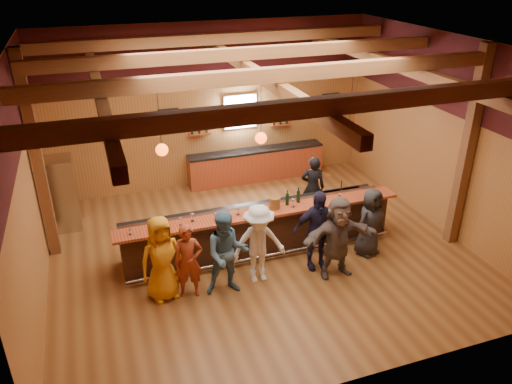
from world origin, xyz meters
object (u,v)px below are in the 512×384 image
at_px(ice_bucket, 275,203).
at_px(customer_denim, 227,253).
at_px(customer_navy, 317,230).
at_px(bartender, 313,187).
at_px(stainless_fridge, 61,194).
at_px(customer_white, 259,244).
at_px(customer_orange, 162,259).
at_px(customer_redvest, 188,261).
at_px(back_bar_cabinet, 256,165).
at_px(customer_dark, 370,222).
at_px(bottle_a, 287,199).
at_px(bar_counter, 259,228).
at_px(customer_brown, 338,237).

bearing_deg(ice_bucket, customer_denim, -143.23).
xyz_separation_m(customer_navy, bartender, (0.87, 2.06, -0.08)).
height_order(customer_navy, bartender, customer_navy).
bearing_deg(bartender, stainless_fridge, 8.67).
relative_size(stainless_fridge, customer_white, 1.05).
bearing_deg(bartender, customer_orange, 49.12).
bearing_deg(customer_orange, customer_redvest, -23.50).
bearing_deg(back_bar_cabinet, customer_navy, -93.54).
bearing_deg(customer_navy, ice_bucket, 132.86).
bearing_deg(stainless_fridge, bartender, -13.99).
bearing_deg(customer_dark, back_bar_cabinet, 83.87).
xyz_separation_m(back_bar_cabinet, customer_dark, (1.03, -4.56, 0.31)).
xyz_separation_m(ice_bucket, bottle_a, (0.31, 0.06, 0.01)).
height_order(bar_counter, bartender, bartender).
xyz_separation_m(stainless_fridge, ice_bucket, (4.38, -2.72, 0.34)).
relative_size(back_bar_cabinet, ice_bucket, 15.71).
bearing_deg(customer_redvest, customer_dark, 10.90).
distance_m(ice_bucket, bottle_a, 0.32).
bearing_deg(bartender, ice_bucket, 62.47).
distance_m(customer_white, bartender, 3.04).
distance_m(back_bar_cabinet, stainless_fridge, 5.43).
xyz_separation_m(stainless_fridge, customer_orange, (1.79, -3.50, -0.03)).
xyz_separation_m(customer_brown, ice_bucket, (-0.90, 1.21, 0.35)).
distance_m(stainless_fridge, customer_denim, 4.80).
relative_size(bar_counter, customer_orange, 3.61).
bearing_deg(customer_redvest, stainless_fridge, 130.88).
distance_m(back_bar_cabinet, customer_navy, 4.67).
bearing_deg(customer_orange, customer_white, -14.60).
relative_size(customer_redvest, bottle_a, 4.38).
bearing_deg(bar_counter, stainless_fridge, 149.24).
distance_m(customer_denim, customer_brown, 2.29).
xyz_separation_m(stainless_fridge, bartender, (5.88, -1.47, -0.09)).
bearing_deg(back_bar_cabinet, bottle_a, -99.09).
xyz_separation_m(customer_white, bartender, (2.18, 2.12, -0.04)).
height_order(bartender, ice_bucket, bartender).
xyz_separation_m(customer_white, customer_dark, (2.63, 0.15, -0.07)).
bearing_deg(customer_denim, bottle_a, 41.85).
bearing_deg(customer_redvest, back_bar_cabinet, 65.95).
bearing_deg(bartender, customer_dark, 125.55).
height_order(customer_white, customer_navy, customer_navy).
bearing_deg(customer_orange, bar_counter, 12.37).
height_order(customer_navy, bottle_a, customer_navy).
bearing_deg(customer_orange, ice_bucket, 4.89).
xyz_separation_m(stainless_fridge, bottle_a, (4.70, -2.66, 0.35)).
relative_size(customer_white, customer_dark, 1.09).
bearing_deg(bottle_a, customer_white, -136.68).
bearing_deg(bartender, customer_denim, 61.05).
bearing_deg(back_bar_cabinet, customer_white, -108.69).
relative_size(customer_navy, customer_brown, 1.00).
bearing_deg(stainless_fridge, customer_navy, -35.14).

